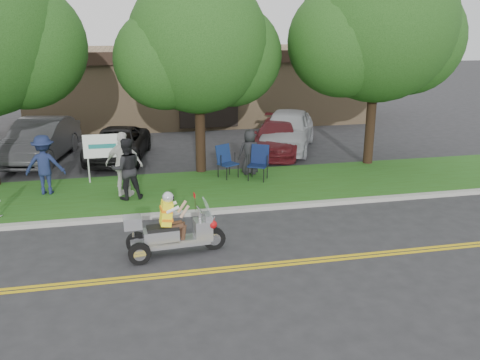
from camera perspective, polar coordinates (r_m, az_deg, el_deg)
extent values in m
plane|color=#28282B|center=(11.98, -1.92, -8.93)|extent=(120.00, 120.00, 0.00)
cube|color=gold|center=(11.47, -1.40, -10.15)|extent=(60.00, 0.10, 0.01)
cube|color=gold|center=(11.61, -1.55, -9.79)|extent=(60.00, 0.10, 0.01)
cube|color=#A8A89E|center=(14.73, -4.06, -3.62)|extent=(60.00, 0.25, 0.12)
cube|color=#294F15|center=(16.75, -5.12, -1.09)|extent=(60.00, 4.00, 0.10)
cube|color=#9E7F5B|center=(30.04, -4.77, 10.78)|extent=(18.00, 8.00, 4.00)
cube|color=black|center=(25.90, -3.64, 13.59)|extent=(18.00, 0.30, 0.60)
sphere|color=#1A4012|center=(18.22, -23.20, 13.66)|extent=(4.05, 4.05, 4.05)
cylinder|color=#332114|center=(18.24, -4.53, 7.06)|extent=(0.36, 0.36, 4.20)
sphere|color=#1A4012|center=(17.98, -4.72, 15.09)|extent=(4.80, 4.80, 4.80)
sphere|color=#1A4012|center=(18.49, -1.02, 13.80)|extent=(3.60, 3.60, 3.60)
sphere|color=#1A4012|center=(17.68, -8.55, 13.22)|extent=(3.36, 3.36, 3.36)
cylinder|color=#332114|center=(19.93, 14.58, 8.23)|extent=(0.36, 0.36, 4.76)
sphere|color=#1A4012|center=(19.72, 15.23, 16.55)|extent=(5.60, 5.60, 5.60)
sphere|color=#1A4012|center=(20.66, 18.31, 14.87)|extent=(4.20, 4.20, 4.20)
sphere|color=#1A4012|center=(18.96, 11.47, 14.99)|extent=(3.92, 3.92, 3.92)
cylinder|color=silver|center=(17.90, -16.60, 1.11)|extent=(0.06, 0.06, 1.10)
cylinder|color=silver|center=(17.85, -13.41, 1.31)|extent=(0.06, 0.06, 1.10)
cube|color=white|center=(17.67, -15.21, 3.70)|extent=(1.25, 0.06, 0.80)
cylinder|color=black|center=(12.42, -2.92, -6.58)|extent=(0.56, 0.17, 0.55)
cylinder|color=black|center=(11.88, -11.22, -8.15)|extent=(0.52, 0.17, 0.51)
cylinder|color=black|center=(12.48, -11.51, -6.90)|extent=(0.52, 0.17, 0.51)
cube|color=#9EA0A7|center=(12.24, -7.53, -6.91)|extent=(1.76, 0.54, 0.16)
cube|color=#9EA0A7|center=(12.13, -8.85, -6.20)|extent=(0.85, 0.48, 0.32)
cube|color=black|center=(12.06, -8.68, -5.35)|extent=(0.76, 0.43, 0.09)
cube|color=#9EA0A7|center=(12.26, -4.19, -5.55)|extent=(0.44, 0.47, 0.50)
cube|color=silver|center=(12.09, -3.65, -3.17)|extent=(0.21, 0.43, 0.45)
cube|color=#9EA0A7|center=(11.92, -11.99, -4.67)|extent=(0.44, 0.41, 0.27)
sphere|color=#B20C0F|center=(12.12, -3.11, -4.95)|extent=(0.20, 0.20, 0.20)
cube|color=yellow|center=(11.94, -8.28, -3.68)|extent=(0.34, 0.39, 0.59)
sphere|color=silver|center=(11.82, -8.09, -1.92)|extent=(0.26, 0.26, 0.26)
cylinder|color=black|center=(17.35, 0.93, 0.67)|extent=(0.03, 0.03, 0.50)
cylinder|color=black|center=(17.22, 2.68, 0.52)|extent=(0.03, 0.03, 0.50)
cylinder|color=black|center=(17.82, 1.37, 1.10)|extent=(0.03, 0.03, 0.50)
cylinder|color=black|center=(17.68, 3.08, 0.96)|extent=(0.03, 0.03, 0.50)
cube|color=#0D183E|center=(17.44, 2.02, 1.64)|extent=(0.82, 0.80, 0.05)
cube|color=#0D183E|center=(17.61, 2.26, 2.93)|extent=(0.64, 0.47, 0.68)
cylinder|color=black|center=(17.45, -1.50, 0.72)|extent=(0.03, 0.03, 0.48)
cylinder|color=black|center=(17.77, -0.21, 1.03)|extent=(0.03, 0.03, 0.48)
cylinder|color=black|center=(17.81, -2.48, 1.05)|extent=(0.03, 0.03, 0.48)
cylinder|color=black|center=(18.12, -1.19, 1.34)|extent=(0.03, 0.03, 0.48)
cube|color=#10214C|center=(17.72, -1.35, 1.81)|extent=(0.78, 0.76, 0.04)
cube|color=#10214C|center=(17.83, -1.89, 2.98)|extent=(0.61, 0.44, 0.64)
imported|color=black|center=(15.79, -12.63, 1.22)|extent=(1.02, 0.84, 1.90)
imported|color=silver|center=(16.06, -12.89, 1.72)|extent=(1.29, 0.91, 2.03)
imported|color=#1A2348|center=(17.04, -21.09, 1.62)|extent=(1.27, 0.80, 1.89)
imported|color=black|center=(18.07, 1.10, 3.16)|extent=(0.80, 0.53, 1.61)
imported|color=#323235|center=(21.82, -21.51, 4.18)|extent=(2.77, 5.32, 1.67)
imported|color=black|center=(20.97, -13.60, 3.87)|extent=(2.91, 4.91, 1.28)
imported|color=#571419|center=(21.66, 4.23, 4.85)|extent=(3.59, 5.13, 1.38)
imported|color=#B2B4BA|center=(22.32, 5.33, 5.66)|extent=(3.99, 5.50, 1.74)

